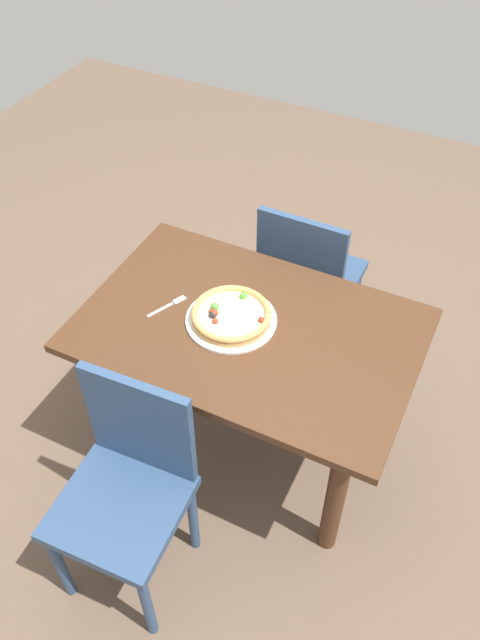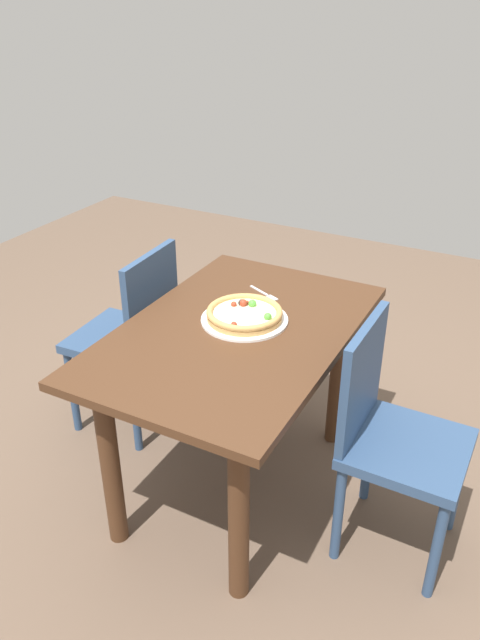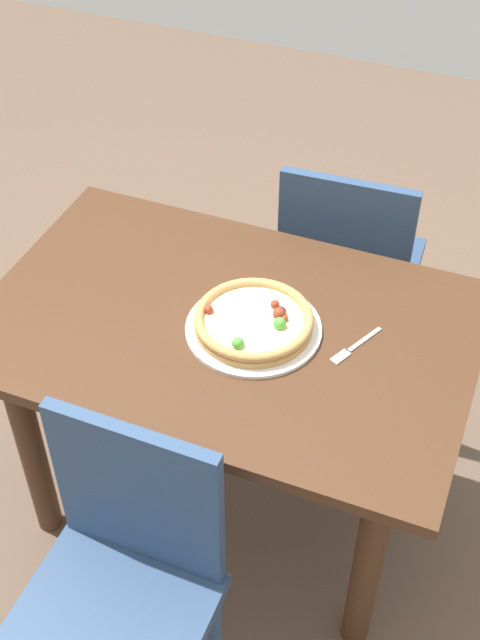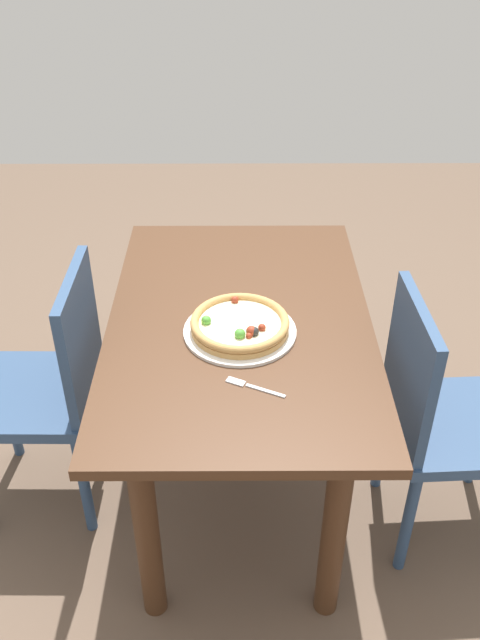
{
  "view_description": "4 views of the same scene",
  "coord_description": "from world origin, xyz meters",
  "px_view_note": "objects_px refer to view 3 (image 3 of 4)",
  "views": [
    {
      "loc": [
        0.66,
        -1.42,
        2.36
      ],
      "look_at": [
        -0.03,
        -0.0,
        0.76
      ],
      "focal_mm": 35.75,
      "sensor_mm": 36.0,
      "label": 1
    },
    {
      "loc": [
        1.72,
        0.93,
        1.84
      ],
      "look_at": [
        -0.03,
        -0.0,
        0.76
      ],
      "focal_mm": 34.49,
      "sensor_mm": 36.0,
      "label": 2
    },
    {
      "loc": [
        -0.57,
        1.35,
        2.12
      ],
      "look_at": [
        -0.03,
        -0.0,
        0.76
      ],
      "focal_mm": 46.96,
      "sensor_mm": 36.0,
      "label": 3
    },
    {
      "loc": [
        -1.64,
        0.01,
        1.9
      ],
      "look_at": [
        -0.03,
        -0.0,
        0.76
      ],
      "focal_mm": 38.04,
      "sensor_mm": 36.0,
      "label": 4
    }
  ],
  "objects_px": {
    "chair_near": "(348,270)",
    "plate": "(254,328)",
    "fork": "(353,348)",
    "dining_table": "(227,361)",
    "pizza": "(254,320)",
    "chair_far": "(119,590)"
  },
  "relations": [
    {
      "from": "dining_table",
      "to": "pizza",
      "type": "height_order",
      "value": "pizza"
    },
    {
      "from": "chair_near",
      "to": "pizza",
      "type": "height_order",
      "value": "chair_near"
    },
    {
      "from": "dining_table",
      "to": "chair_near",
      "type": "relative_size",
      "value": 1.34
    },
    {
      "from": "pizza",
      "to": "chair_far",
      "type": "bearing_deg",
      "value": 83.28
    },
    {
      "from": "dining_table",
      "to": "fork",
      "type": "xyz_separation_m",
      "value": [
        -0.31,
        -0.03,
        0.14
      ]
    },
    {
      "from": "chair_near",
      "to": "fork",
      "type": "bearing_deg",
      "value": -77.58
    },
    {
      "from": "chair_near",
      "to": "plate",
      "type": "xyz_separation_m",
      "value": [
        0.08,
        0.6,
        0.26
      ]
    },
    {
      "from": "fork",
      "to": "dining_table",
      "type": "bearing_deg",
      "value": -59.67
    },
    {
      "from": "chair_near",
      "to": "fork",
      "type": "relative_size",
      "value": 5.69
    },
    {
      "from": "chair_near",
      "to": "fork",
      "type": "xyz_separation_m",
      "value": [
        -0.16,
        0.58,
        0.25
      ]
    },
    {
      "from": "dining_table",
      "to": "pizza",
      "type": "xyz_separation_m",
      "value": [
        -0.07,
        -0.0,
        0.16
      ]
    },
    {
      "from": "chair_near",
      "to": "fork",
      "type": "height_order",
      "value": "chair_near"
    },
    {
      "from": "plate",
      "to": "pizza",
      "type": "xyz_separation_m",
      "value": [
        -0.0,
        -0.0,
        0.03
      ]
    },
    {
      "from": "chair_near",
      "to": "pizza",
      "type": "distance_m",
      "value": 0.67
    },
    {
      "from": "plate",
      "to": "fork",
      "type": "height_order",
      "value": "plate"
    },
    {
      "from": "dining_table",
      "to": "plate",
      "type": "height_order",
      "value": "plate"
    },
    {
      "from": "plate",
      "to": "fork",
      "type": "relative_size",
      "value": 2.09
    },
    {
      "from": "pizza",
      "to": "fork",
      "type": "xyz_separation_m",
      "value": [
        -0.24,
        -0.03,
        -0.03
      ]
    },
    {
      "from": "chair_near",
      "to": "dining_table",
      "type": "bearing_deg",
      "value": -106.78
    },
    {
      "from": "dining_table",
      "to": "chair_far",
      "type": "distance_m",
      "value": 0.62
    },
    {
      "from": "chair_far",
      "to": "fork",
      "type": "distance_m",
      "value": 0.75
    },
    {
      "from": "pizza",
      "to": "fork",
      "type": "distance_m",
      "value": 0.24
    }
  ]
}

